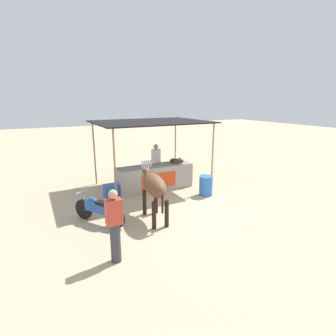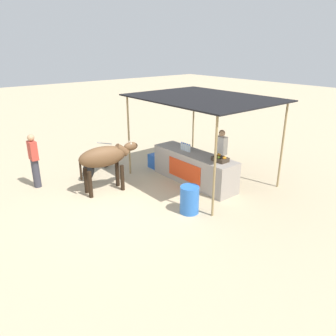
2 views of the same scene
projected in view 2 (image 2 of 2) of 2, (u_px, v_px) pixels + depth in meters
The scene contains 11 objects.
ground_plane at pixel (136, 202), 9.06m from camera, with size 60.00×60.00×0.00m, color tan.
stall_counter at pixel (194, 168), 10.19m from camera, with size 3.00×0.82×0.96m.
stall_awning at pixel (203, 101), 9.65m from camera, with size 4.20×3.20×2.63m.
water_bottle_row at pixel (185, 147), 10.21m from camera, with size 0.43×0.07×0.25m.
fruit_crate at pixel (220, 159), 9.30m from camera, with size 0.44×0.32×0.18m.
vendor_behind_counter at pixel (221, 155), 10.21m from camera, with size 0.34×0.22×1.65m.
cooler_box at pixel (158, 161), 11.47m from camera, with size 0.60×0.44×0.48m, color blue.
water_barrel at pixel (189, 200), 8.36m from camera, with size 0.49×0.49×0.73m, color blue.
cow at pixel (105, 158), 9.38m from camera, with size 0.70×1.85×1.44m.
motorcycle_parked at pixel (98, 160), 11.00m from camera, with size 1.07×1.55×0.90m.
passerby_on_street at pixel (34, 160), 9.72m from camera, with size 0.34×0.22×1.65m.
Camera 2 is at (6.87, -4.48, 4.07)m, focal length 35.00 mm.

